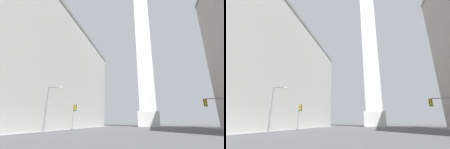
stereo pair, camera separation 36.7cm
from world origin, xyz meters
The scene contains 5 objects.
sidewalk_left centered at (-17.52, 20.98, 0.07)m, with size 5.00×69.92×0.15m, color gray.
building_left centered at (-32.08, 30.17, 14.56)m, with size 29.10×56.56×29.09m.
obelisk centered at (0.00, 58.27, 34.89)m, with size 7.73×7.73×72.47m.
traffic_light_mid_left centered at (-14.74, 26.03, 3.38)m, with size 0.77×0.51×5.11m.
street_lamp centered at (-14.87, 17.81, 4.40)m, with size 2.63×0.36×7.08m.
Camera 2 is at (0.85, -2.95, 1.47)m, focal length 24.00 mm.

